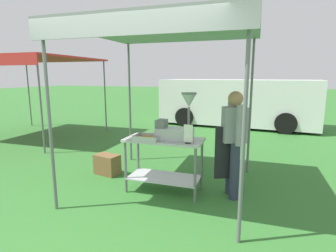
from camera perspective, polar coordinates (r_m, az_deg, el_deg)
ground_plane at (r=9.03m, az=8.06°, el=-1.25°), size 70.00×70.00×0.00m
stall_canopy at (r=4.23m, az=-0.46°, el=18.84°), size 2.67×2.57×2.53m
donut_cart at (r=4.27m, az=-0.85°, el=-5.90°), size 1.21×0.57×0.86m
donut_tray at (r=4.16m, az=-4.31°, el=-2.56°), size 0.39×0.31×0.07m
donut_fryer at (r=4.09m, az=1.85°, el=0.20°), size 0.61×0.28×0.72m
menu_sign at (r=3.90m, az=4.29°, el=-1.98°), size 0.13×0.05×0.28m
vendor at (r=4.13m, az=13.63°, el=-2.66°), size 0.46×0.52×1.61m
supply_crate at (r=5.26m, az=-12.70°, el=-7.91°), size 0.50×0.37×0.37m
van_white at (r=10.38m, az=14.25°, el=4.96°), size 5.67×2.47×1.69m
neighbour_tent at (r=9.01m, az=-27.33°, el=12.25°), size 3.38×3.02×2.34m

